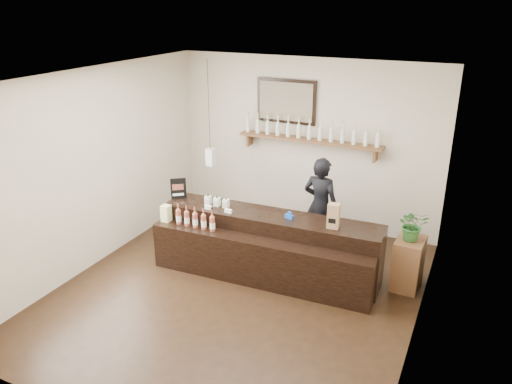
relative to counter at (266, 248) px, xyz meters
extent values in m
plane|color=black|center=(-0.15, -0.59, -0.41)|extent=(5.00, 5.00, 0.00)
plane|color=beige|center=(-0.15, 1.91, 0.99)|extent=(4.50, 0.00, 4.50)
plane|color=beige|center=(-0.15, -3.09, 0.99)|extent=(4.50, 0.00, 4.50)
plane|color=beige|center=(-2.40, -0.59, 0.99)|extent=(0.00, 5.00, 5.00)
plane|color=beige|center=(2.10, -0.59, 0.99)|extent=(0.00, 5.00, 5.00)
plane|color=white|center=(-0.15, -0.59, 2.39)|extent=(5.00, 5.00, 0.00)
cube|color=brown|center=(-0.05, 1.78, 1.09)|extent=(2.40, 0.25, 0.04)
cube|color=brown|center=(-1.13, 1.81, 0.97)|extent=(0.04, 0.20, 0.20)
cube|color=brown|center=(1.03, 1.81, 0.97)|extent=(0.04, 0.20, 0.20)
cube|color=black|center=(-0.50, 1.88, 1.67)|extent=(1.02, 0.04, 0.72)
cube|color=#4C4131|center=(-0.50, 1.86, 1.67)|extent=(0.92, 0.01, 0.62)
cube|color=white|center=(-1.45, 1.01, 0.84)|extent=(0.12, 0.12, 0.28)
cylinder|color=black|center=(-1.45, 1.01, 1.69)|extent=(0.01, 0.01, 1.41)
cylinder|color=silver|center=(-1.15, 1.78, 1.21)|extent=(0.07, 0.07, 0.20)
cone|color=silver|center=(-1.15, 1.78, 1.34)|extent=(0.07, 0.07, 0.05)
cylinder|color=silver|center=(-1.15, 1.78, 1.40)|extent=(0.02, 0.02, 0.07)
cylinder|color=yellow|center=(-1.15, 1.78, 1.45)|extent=(0.03, 0.03, 0.02)
cylinder|color=white|center=(-1.15, 1.78, 1.19)|extent=(0.07, 0.07, 0.09)
cylinder|color=silver|center=(-0.97, 1.78, 1.21)|extent=(0.07, 0.07, 0.20)
cone|color=silver|center=(-0.97, 1.78, 1.34)|extent=(0.07, 0.07, 0.05)
cylinder|color=silver|center=(-0.97, 1.78, 1.40)|extent=(0.02, 0.02, 0.07)
cylinder|color=yellow|center=(-0.97, 1.78, 1.45)|extent=(0.03, 0.03, 0.02)
cylinder|color=white|center=(-0.97, 1.78, 1.19)|extent=(0.07, 0.07, 0.09)
cylinder|color=silver|center=(-0.78, 1.78, 1.21)|extent=(0.07, 0.07, 0.20)
cone|color=silver|center=(-0.78, 1.78, 1.34)|extent=(0.07, 0.07, 0.05)
cylinder|color=silver|center=(-0.78, 1.78, 1.40)|extent=(0.02, 0.02, 0.07)
cylinder|color=yellow|center=(-0.78, 1.78, 1.45)|extent=(0.03, 0.03, 0.02)
cylinder|color=white|center=(-0.78, 1.78, 1.19)|extent=(0.07, 0.07, 0.09)
cylinder|color=silver|center=(-0.60, 1.78, 1.21)|extent=(0.07, 0.07, 0.20)
cone|color=silver|center=(-0.60, 1.78, 1.34)|extent=(0.07, 0.07, 0.05)
cylinder|color=silver|center=(-0.60, 1.78, 1.40)|extent=(0.02, 0.02, 0.07)
cylinder|color=yellow|center=(-0.60, 1.78, 1.45)|extent=(0.03, 0.03, 0.02)
cylinder|color=white|center=(-0.60, 1.78, 1.19)|extent=(0.07, 0.07, 0.09)
cylinder|color=silver|center=(-0.42, 1.78, 1.21)|extent=(0.07, 0.07, 0.20)
cone|color=silver|center=(-0.42, 1.78, 1.34)|extent=(0.07, 0.07, 0.05)
cylinder|color=silver|center=(-0.42, 1.78, 1.40)|extent=(0.02, 0.02, 0.07)
cylinder|color=yellow|center=(-0.42, 1.78, 1.45)|extent=(0.03, 0.03, 0.02)
cylinder|color=white|center=(-0.42, 1.78, 1.19)|extent=(0.07, 0.07, 0.09)
cylinder|color=silver|center=(-0.23, 1.78, 1.21)|extent=(0.07, 0.07, 0.20)
cone|color=silver|center=(-0.23, 1.78, 1.34)|extent=(0.07, 0.07, 0.05)
cylinder|color=silver|center=(-0.23, 1.78, 1.40)|extent=(0.02, 0.02, 0.07)
cylinder|color=yellow|center=(-0.23, 1.78, 1.45)|extent=(0.03, 0.03, 0.02)
cylinder|color=white|center=(-0.23, 1.78, 1.19)|extent=(0.07, 0.07, 0.09)
cylinder|color=silver|center=(-0.05, 1.78, 1.21)|extent=(0.07, 0.07, 0.20)
cone|color=silver|center=(-0.05, 1.78, 1.34)|extent=(0.07, 0.07, 0.05)
cylinder|color=silver|center=(-0.05, 1.78, 1.40)|extent=(0.02, 0.02, 0.07)
cylinder|color=yellow|center=(-0.05, 1.78, 1.45)|extent=(0.03, 0.03, 0.02)
cylinder|color=white|center=(-0.05, 1.78, 1.19)|extent=(0.07, 0.07, 0.09)
cylinder|color=silver|center=(0.13, 1.78, 1.21)|extent=(0.07, 0.07, 0.20)
cone|color=silver|center=(0.13, 1.78, 1.34)|extent=(0.07, 0.07, 0.05)
cylinder|color=silver|center=(0.13, 1.78, 1.40)|extent=(0.02, 0.02, 0.07)
cylinder|color=yellow|center=(0.13, 1.78, 1.45)|extent=(0.03, 0.03, 0.02)
cylinder|color=white|center=(0.13, 1.78, 1.19)|extent=(0.07, 0.07, 0.09)
cylinder|color=silver|center=(0.32, 1.78, 1.21)|extent=(0.07, 0.07, 0.20)
cone|color=silver|center=(0.32, 1.78, 1.34)|extent=(0.07, 0.07, 0.05)
cylinder|color=silver|center=(0.32, 1.78, 1.40)|extent=(0.02, 0.02, 0.07)
cylinder|color=yellow|center=(0.32, 1.78, 1.45)|extent=(0.03, 0.03, 0.02)
cylinder|color=white|center=(0.32, 1.78, 1.19)|extent=(0.07, 0.07, 0.09)
cylinder|color=silver|center=(0.50, 1.78, 1.21)|extent=(0.07, 0.07, 0.20)
cone|color=silver|center=(0.50, 1.78, 1.34)|extent=(0.07, 0.07, 0.05)
cylinder|color=silver|center=(0.50, 1.78, 1.40)|extent=(0.02, 0.02, 0.07)
cylinder|color=yellow|center=(0.50, 1.78, 1.45)|extent=(0.03, 0.03, 0.02)
cylinder|color=white|center=(0.50, 1.78, 1.19)|extent=(0.07, 0.07, 0.09)
cylinder|color=silver|center=(0.68, 1.78, 1.21)|extent=(0.07, 0.07, 0.20)
cone|color=silver|center=(0.68, 1.78, 1.34)|extent=(0.07, 0.07, 0.05)
cylinder|color=silver|center=(0.68, 1.78, 1.40)|extent=(0.02, 0.02, 0.07)
cylinder|color=yellow|center=(0.68, 1.78, 1.45)|extent=(0.03, 0.03, 0.02)
cylinder|color=white|center=(0.68, 1.78, 1.19)|extent=(0.07, 0.07, 0.09)
cylinder|color=silver|center=(0.87, 1.78, 1.21)|extent=(0.07, 0.07, 0.20)
cone|color=silver|center=(0.87, 1.78, 1.34)|extent=(0.07, 0.07, 0.05)
cylinder|color=silver|center=(0.87, 1.78, 1.40)|extent=(0.02, 0.02, 0.07)
cylinder|color=yellow|center=(0.87, 1.78, 1.45)|extent=(0.03, 0.03, 0.02)
cylinder|color=white|center=(0.87, 1.78, 1.19)|extent=(0.07, 0.07, 0.09)
cylinder|color=silver|center=(1.05, 1.78, 1.21)|extent=(0.07, 0.07, 0.20)
cone|color=silver|center=(1.05, 1.78, 1.34)|extent=(0.07, 0.07, 0.05)
cylinder|color=silver|center=(1.05, 1.78, 1.40)|extent=(0.02, 0.02, 0.07)
cylinder|color=yellow|center=(1.05, 1.78, 1.45)|extent=(0.03, 0.03, 0.02)
cylinder|color=white|center=(1.05, 1.78, 1.19)|extent=(0.07, 0.07, 0.09)
cube|color=black|center=(0.01, 0.11, 0.03)|extent=(3.13, 0.67, 0.87)
cube|color=black|center=(0.01, -0.30, -0.08)|extent=(3.12, 0.40, 0.66)
cube|color=white|center=(-0.86, -0.09, 0.49)|extent=(0.10, 0.04, 0.05)
cube|color=white|center=(-0.54, -0.09, 0.49)|extent=(0.10, 0.04, 0.05)
cube|color=#CAD17F|center=(-1.44, -0.30, 0.31)|extent=(0.12, 0.12, 0.12)
cube|color=#CAD17F|center=(-1.44, -0.30, 0.43)|extent=(0.12, 0.12, 0.12)
cube|color=silver|center=(-0.95, 0.07, 0.52)|extent=(0.08, 0.08, 0.13)
cube|color=#D1A2B0|center=(-0.95, 0.03, 0.52)|extent=(0.07, 0.00, 0.06)
cylinder|color=black|center=(-0.95, 0.07, 0.59)|extent=(0.02, 0.02, 0.03)
cube|color=silver|center=(-0.81, 0.07, 0.52)|extent=(0.08, 0.08, 0.13)
cube|color=#D1A2B0|center=(-0.81, 0.03, 0.52)|extent=(0.07, 0.00, 0.06)
cylinder|color=black|center=(-0.81, 0.07, 0.59)|extent=(0.02, 0.02, 0.03)
cube|color=silver|center=(-0.66, 0.07, 0.52)|extent=(0.08, 0.08, 0.13)
cube|color=#D1A2B0|center=(-0.66, 0.03, 0.52)|extent=(0.07, 0.00, 0.06)
cylinder|color=black|center=(-0.66, 0.07, 0.59)|extent=(0.02, 0.02, 0.03)
cylinder|color=#994834|center=(-1.23, -0.30, 0.35)|extent=(0.07, 0.07, 0.20)
cone|color=#994834|center=(-1.23, -0.30, 0.48)|extent=(0.07, 0.07, 0.05)
cylinder|color=#994834|center=(-1.23, -0.30, 0.54)|extent=(0.02, 0.02, 0.07)
cylinder|color=black|center=(-1.23, -0.30, 0.59)|extent=(0.03, 0.03, 0.03)
cylinder|color=white|center=(-1.23, -0.30, 0.33)|extent=(0.07, 0.07, 0.09)
cylinder|color=#994834|center=(-1.09, -0.30, 0.35)|extent=(0.07, 0.07, 0.20)
cone|color=#994834|center=(-1.09, -0.30, 0.48)|extent=(0.07, 0.07, 0.05)
cylinder|color=#994834|center=(-1.09, -0.30, 0.54)|extent=(0.02, 0.02, 0.07)
cylinder|color=black|center=(-1.09, -0.30, 0.59)|extent=(0.03, 0.03, 0.03)
cylinder|color=white|center=(-1.09, -0.30, 0.33)|extent=(0.07, 0.07, 0.09)
cylinder|color=#994834|center=(-0.95, -0.30, 0.35)|extent=(0.07, 0.07, 0.20)
cone|color=#994834|center=(-0.95, -0.30, 0.48)|extent=(0.07, 0.07, 0.05)
cylinder|color=#994834|center=(-0.95, -0.30, 0.54)|extent=(0.02, 0.02, 0.07)
cylinder|color=black|center=(-0.95, -0.30, 0.59)|extent=(0.03, 0.03, 0.03)
cylinder|color=white|center=(-0.95, -0.30, 0.33)|extent=(0.07, 0.07, 0.09)
cylinder|color=#994834|center=(-0.82, -0.30, 0.35)|extent=(0.07, 0.07, 0.20)
cone|color=#994834|center=(-0.82, -0.30, 0.48)|extent=(0.07, 0.07, 0.05)
cylinder|color=#994834|center=(-0.82, -0.30, 0.54)|extent=(0.02, 0.02, 0.07)
cylinder|color=black|center=(-0.82, -0.30, 0.59)|extent=(0.03, 0.03, 0.03)
cylinder|color=white|center=(-0.82, -0.30, 0.33)|extent=(0.07, 0.07, 0.09)
cylinder|color=#994834|center=(-0.68, -0.30, 0.35)|extent=(0.07, 0.07, 0.20)
cone|color=#994834|center=(-0.68, -0.30, 0.48)|extent=(0.07, 0.07, 0.05)
cylinder|color=#994834|center=(-0.68, -0.30, 0.54)|extent=(0.02, 0.02, 0.07)
cylinder|color=black|center=(-0.68, -0.30, 0.59)|extent=(0.03, 0.03, 0.03)
cylinder|color=white|center=(-0.68, -0.30, 0.33)|extent=(0.07, 0.07, 0.09)
cube|color=black|center=(-1.46, 0.07, 0.62)|extent=(0.19, 0.15, 0.32)
cube|color=brown|center=(-1.46, 0.06, 0.65)|extent=(0.13, 0.10, 0.09)
cube|color=white|center=(-1.46, 0.06, 0.53)|extent=(0.13, 0.10, 0.04)
cube|color=olive|center=(0.91, 0.07, 0.63)|extent=(0.16, 0.13, 0.33)
cube|color=black|center=(0.91, 0.01, 0.58)|extent=(0.09, 0.01, 0.07)
cube|color=#1749A3|center=(0.29, 0.10, 0.49)|extent=(0.13, 0.07, 0.06)
cylinder|color=#1749A3|center=(0.29, 0.10, 0.53)|extent=(0.07, 0.04, 0.06)
cube|color=brown|center=(1.85, 0.49, -0.06)|extent=(0.38, 0.50, 0.70)
imported|color=#2A5C24|center=(1.85, 0.49, 0.51)|extent=(0.47, 0.45, 0.42)
imported|color=black|center=(0.45, 0.96, 0.44)|extent=(0.67, 0.49, 1.70)
camera|label=1|loc=(2.50, -5.65, 3.24)|focal=35.00mm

